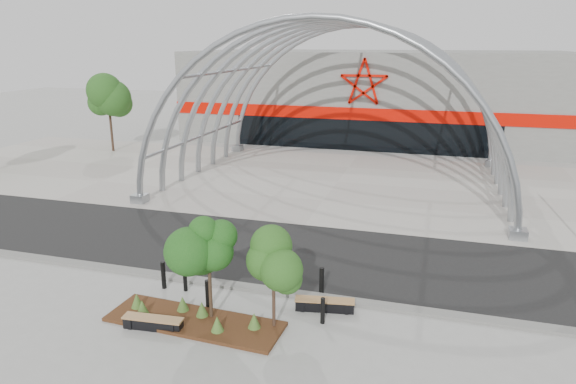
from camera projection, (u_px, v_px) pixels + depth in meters
The scene contains 17 objects.
ground at pixel (258, 287), 19.29m from camera, with size 140.00×140.00×0.00m, color #989893.
road at pixel (285, 252), 22.51m from camera, with size 140.00×7.00×0.02m, color black.
forecourt at pixel (337, 182), 33.55m from camera, with size 60.00×17.00×0.04m, color #A9A299.
kerb at pixel (256, 288), 19.05m from camera, with size 60.00×0.50×0.12m, color slate.
arena_building at pixel (375, 95), 48.96m from camera, with size 34.00×15.24×8.00m.
vault_canopy at pixel (337, 182), 33.56m from camera, with size 20.80×15.80×20.36m.
planting_bed at pixel (192, 318), 16.83m from camera, with size 5.97×2.10×0.62m.
street_tree_0 at pixel (208, 247), 16.31m from camera, with size 1.59×1.59×3.62m.
street_tree_1 at pixel (273, 263), 15.85m from camera, with size 1.35×1.35×3.19m.
bench_0 at pixel (153, 323), 16.42m from camera, with size 2.01×0.60×0.41m.
bench_1 at pixel (325, 305), 17.56m from camera, with size 2.08×0.78×0.43m.
bollard_0 at pixel (185, 279), 18.88m from camera, with size 0.15×0.15×0.92m, color black.
bollard_1 at pixel (163, 275), 19.07m from camera, with size 0.17×0.17×1.06m, color black.
bollard_2 at pixel (208, 294), 17.68m from camera, with size 0.16×0.16×1.03m, color black.
bollard_3 at pixel (323, 311), 16.70m from camera, with size 0.15×0.15×0.91m, color black.
bollard_4 at pixel (322, 281), 18.57m from camera, with size 0.17×0.17×1.06m, color black.
bg_tree_0 at pixel (108, 95), 41.79m from camera, with size 3.00×3.00×6.45m.
Camera 1 is at (6.00, -16.47, 8.89)m, focal length 32.00 mm.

